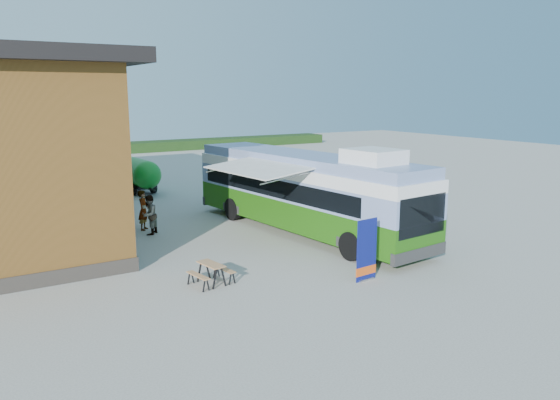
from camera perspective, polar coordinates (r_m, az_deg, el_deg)
ground at (r=22.27m, az=1.53°, el=-4.62°), size 100.00×100.00×0.00m
hedge at (r=59.56m, az=-12.26°, el=5.55°), size 40.00×3.00×1.00m
bus at (r=23.76m, az=2.53°, el=1.10°), size 3.97×13.21×4.00m
awning at (r=22.43m, az=-1.53°, el=3.08°), size 3.38×4.98×0.55m
banner at (r=18.07m, az=9.03°, el=-5.75°), size 0.90×0.24×2.06m
picnic_table at (r=17.73m, az=-7.21°, el=-7.14°), size 1.36×1.25×0.69m
person_a at (r=25.10m, az=-14.08°, el=-1.03°), size 0.74×0.78×1.80m
person_b at (r=24.22m, az=-13.51°, el=-1.52°), size 1.06×1.06×1.74m
slurry_tanker at (r=35.00m, az=-14.86°, el=2.83°), size 1.92×5.69×2.10m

